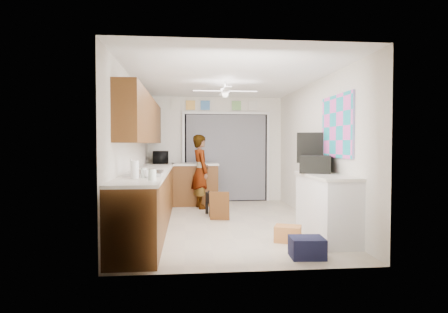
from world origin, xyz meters
name	(u,v)px	position (x,y,z in m)	size (l,w,h in m)	color
floor	(226,223)	(0.00, 0.00, 0.00)	(5.00, 5.00, 0.00)	#BDAE98
ceiling	(226,79)	(0.00, 0.00, 2.50)	(5.00, 5.00, 0.00)	white
wall_back	(216,149)	(0.00, 2.50, 1.25)	(3.20, 3.20, 0.00)	white
wall_front	(250,157)	(0.00, -2.50, 1.25)	(3.20, 3.20, 0.00)	white
wall_left	(133,152)	(-1.60, 0.00, 1.25)	(5.00, 5.00, 0.00)	white
wall_right	(315,151)	(1.60, 0.00, 1.25)	(5.00, 5.00, 0.00)	white
left_base_cabinets	(151,198)	(-1.30, 0.00, 0.45)	(0.60, 4.80, 0.90)	brown
left_countertop	(151,171)	(-1.29, 0.00, 0.92)	(0.62, 4.80, 0.04)	white
upper_cabinets	(143,120)	(-1.44, 0.20, 1.80)	(0.32, 4.00, 0.80)	brown
sink_basin	(144,174)	(-1.29, -1.00, 0.95)	(0.50, 0.76, 0.06)	silver
faucet	(131,167)	(-1.48, -1.00, 1.05)	(0.03, 0.03, 0.22)	silver
peninsula_base	(195,185)	(-0.50, 2.00, 0.45)	(1.00, 0.60, 0.90)	brown
peninsula_top	(195,164)	(-0.50, 2.00, 0.92)	(1.04, 0.64, 0.04)	white
back_opening_recess	(226,158)	(0.25, 2.47, 1.05)	(2.00, 0.06, 2.10)	black
curtain_panel	(226,158)	(0.25, 2.43, 1.05)	(1.90, 0.03, 2.05)	gray
door_trim_left	(183,158)	(-0.77, 2.44, 1.05)	(0.06, 0.04, 2.10)	white
door_trim_right	(268,158)	(1.27, 2.44, 1.05)	(0.06, 0.04, 2.10)	white
door_trim_head	(226,113)	(0.25, 2.44, 2.12)	(2.10, 0.04, 0.06)	white
header_frame_0	(190,105)	(-0.60, 2.47, 2.30)	(0.22, 0.02, 0.22)	#F2B750
header_frame_1	(205,105)	(-0.25, 2.47, 2.30)	(0.22, 0.02, 0.22)	#4982C4
header_frame_3	(236,106)	(0.50, 2.47, 2.30)	(0.22, 0.02, 0.22)	#83BE6C
header_frame_4	(253,106)	(0.90, 2.47, 2.30)	(0.22, 0.02, 0.22)	silver
route66_sign	(176,105)	(-0.95, 2.47, 2.30)	(0.22, 0.02, 0.26)	silver
right_counter_base	(326,208)	(1.35, -1.20, 0.45)	(0.50, 1.40, 0.90)	white
right_counter_top	(326,176)	(1.34, -1.20, 0.92)	(0.54, 1.44, 0.04)	white
abstract_painting	(337,126)	(1.58, -1.00, 1.65)	(0.03, 1.15, 0.95)	#FF5DCE
ceiling_fan	(225,91)	(0.00, 0.20, 2.32)	(1.14, 1.14, 0.24)	white
microwave	(161,157)	(-1.27, 2.03, 1.08)	(0.50, 0.34, 0.28)	black
cup	(149,174)	(-1.17, -1.52, 0.99)	(0.14, 0.14, 0.11)	white
jar_a	(152,175)	(-1.10, -1.84, 1.01)	(0.10, 0.10, 0.14)	silver
jar_b	(144,173)	(-1.24, -1.49, 1.00)	(0.09, 0.09, 0.13)	silver
paper_towel_roll	(135,170)	(-1.35, -1.58, 1.06)	(0.11, 0.11, 0.23)	white
suitcase	(316,164)	(1.32, -0.82, 1.07)	(0.46, 0.61, 0.26)	black
suitcase_rim	(316,171)	(1.32, -0.82, 0.96)	(0.44, 0.58, 0.02)	yellow
suitcase_lid	(310,148)	(1.32, -0.53, 1.32)	(0.42, 0.03, 0.50)	black
cardboard_box	(288,234)	(0.74, -1.33, 0.11)	(0.36, 0.27, 0.23)	#B26B38
navy_crate	(307,247)	(0.78, -2.08, 0.12)	(0.40, 0.34, 0.25)	black
cabinet_door_panel	(219,206)	(-0.10, 0.19, 0.27)	(0.36, 0.03, 0.53)	brown
man	(201,171)	(-0.39, 1.55, 0.79)	(0.58, 0.38, 1.58)	white
dog	(213,203)	(-0.19, 0.74, 0.24)	(0.26, 0.62, 0.49)	black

